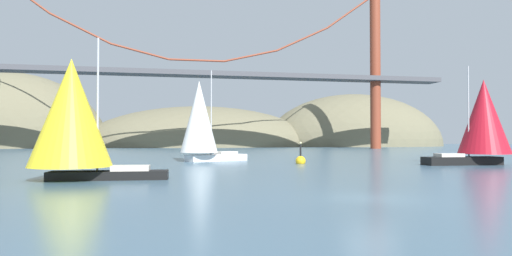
{
  "coord_description": "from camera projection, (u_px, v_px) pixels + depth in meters",
  "views": [
    {
      "loc": [
        -9.72,
        -19.88,
        2.78
      ],
      "look_at": [
        0.0,
        25.24,
        3.8
      ],
      "focal_mm": 32.42,
      "sensor_mm": 36.0,
      "label": 1
    }
  ],
  "objects": [
    {
      "name": "suspension_bridge",
      "position": [
        197.0,
        70.0,
        114.7
      ],
      "size": [
        132.15,
        6.0,
        42.06
      ],
      "color": "brown",
      "rests_on": "ground_plane"
    },
    {
      "name": "headland_left",
      "position": [
        6.0,
        147.0,
        141.77
      ],
      "size": [
        60.0,
        44.0,
        46.47
      ],
      "primitive_type": "ellipsoid",
      "color": "#6B664C",
      "rests_on": "ground_plane"
    },
    {
      "name": "sailboat_crimson_sail",
      "position": [
        482.0,
        120.0,
        48.58
      ],
      "size": [
        9.49,
        5.46,
        10.34
      ],
      "color": "black",
      "rests_on": "ground_plane"
    },
    {
      "name": "sailboat_white_mainsail",
      "position": [
        201.0,
        120.0,
        55.3
      ],
      "size": [
        9.2,
        6.74,
        11.06
      ],
      "color": "white",
      "rests_on": "ground_plane"
    },
    {
      "name": "sailboat_yellow_sail",
      "position": [
        73.0,
        115.0,
        30.76
      ],
      "size": [
        9.3,
        5.75,
        9.55
      ],
      "color": "black",
      "rests_on": "ground_plane"
    },
    {
      "name": "ground_plane",
      "position": [
        370.0,
        198.0,
        21.41
      ],
      "size": [
        360.0,
        360.0,
        0.0
      ],
      "primitive_type": "plane",
      "color": "#426075"
    },
    {
      "name": "channel_buoy",
      "position": [
        301.0,
        160.0,
        50.28
      ],
      "size": [
        1.1,
        1.1,
        2.64
      ],
      "color": "gold",
      "rests_on": "ground_plane"
    },
    {
      "name": "headland_center",
      "position": [
        202.0,
        147.0,
        154.4
      ],
      "size": [
        78.11,
        44.0,
        26.85
      ],
      "primitive_type": "ellipsoid",
      "color": "#6B664C",
      "rests_on": "ground_plane"
    },
    {
      "name": "headland_right",
      "position": [
        355.0,
        146.0,
        165.98
      ],
      "size": [
        65.42,
        44.0,
        37.19
      ],
      "primitive_type": "ellipsoid",
      "color": "#6B664C",
      "rests_on": "ground_plane"
    }
  ]
}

